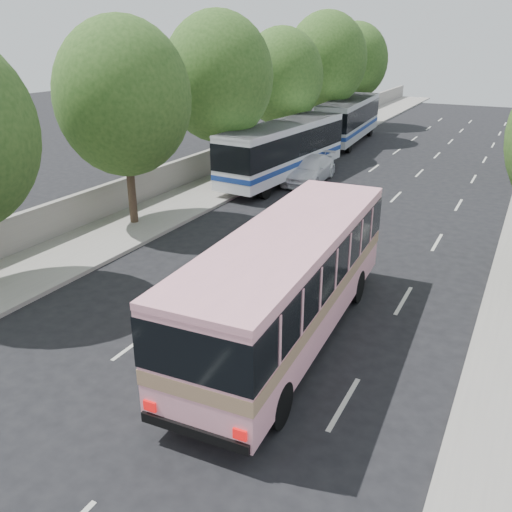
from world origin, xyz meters
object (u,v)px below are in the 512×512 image
Objects in this scene: tour_coach_rear at (349,117)px; pink_bus at (289,273)px; white_pickup at (309,169)px; pink_taxi at (341,209)px; tour_coach_front at (284,146)px.

pink_bus is at bearing -79.24° from tour_coach_rear.
white_pickup is at bearing 107.38° from pink_bus.
tour_coach_rear reaches higher than pink_bus.
pink_bus is 30.81m from tour_coach_rear.
pink_taxi is 8.19m from tour_coach_front.
pink_bus is at bearing -60.69° from tour_coach_front.
pink_taxi is (-2.08, 10.51, -1.39)m from pink_bus.
white_pickup is at bearing 20.02° from tour_coach_front.
tour_coach_rear is (-1.94, 12.94, 1.28)m from white_pickup.
pink_bus is 17.93m from white_pickup.
pink_bus is 10.81m from pink_taxi.
pink_taxi is 0.35× the size of tour_coach_rear.
tour_coach_front reaches higher than pink_taxi.
pink_bus reaches higher than white_pickup.
pink_taxi is 0.77× the size of white_pickup.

